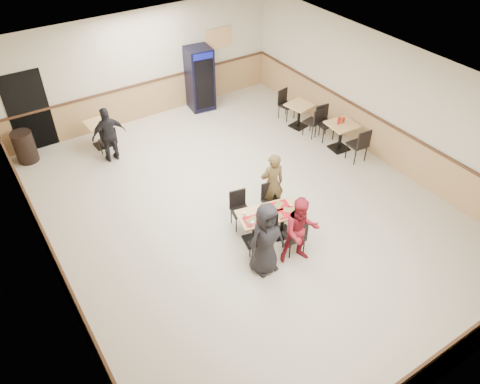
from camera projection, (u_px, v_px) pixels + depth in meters
ground at (244, 209)px, 10.31m from camera, size 10.00×10.00×0.00m
room_shell at (247, 116)px, 12.38m from camera, size 10.00×10.00×10.00m
main_table at (269, 221)px, 9.35m from camera, size 1.35×0.87×0.67m
main_chairs at (267, 222)px, 9.35m from camera, size 1.39×1.66×0.84m
diner_woman_left at (266, 239)px, 8.48m from camera, size 0.77×0.52×1.54m
diner_woman_right at (301, 231)px, 8.70m from camera, size 0.87×0.78×1.47m
diner_man_opposite at (272, 184)px, 9.83m from camera, size 0.60×0.46×1.47m
lone_diner at (109, 135)px, 11.38m from camera, size 0.85×0.36×1.44m
tabletop_clutter at (271, 213)px, 9.17m from camera, size 1.11×0.62×0.12m
side_table_near at (341, 132)px, 11.91m from camera, size 0.74×0.74×0.74m
side_table_near_chair_south at (357, 144)px, 11.53m from camera, size 0.46×0.46×0.94m
side_table_near_chair_north at (325, 123)px, 12.31m from camera, size 0.46×0.46×0.94m
side_table_far at (299, 112)px, 12.81m from camera, size 0.75×0.75×0.69m
side_table_far_chair_south at (312, 121)px, 12.47m from camera, size 0.47×0.47×0.87m
side_table_far_chair_north at (287, 105)px, 13.19m from camera, size 0.47×0.47×0.87m
condiment_caddy at (341, 120)px, 11.72m from camera, size 0.23×0.06×0.20m
back_table at (100, 130)px, 12.06m from camera, size 0.67×0.67×0.68m
back_table_chair_lone at (108, 141)px, 11.71m from camera, size 0.42×0.42×0.87m
pepsi_cooler at (200, 79)px, 13.40m from camera, size 0.77×0.77×1.83m
trash_bin at (25, 147)px, 11.55m from camera, size 0.51×0.51×0.80m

